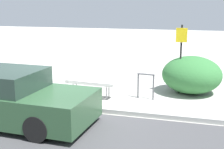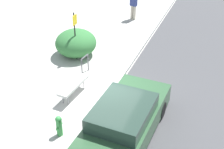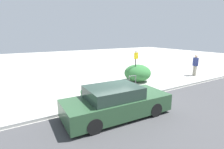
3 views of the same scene
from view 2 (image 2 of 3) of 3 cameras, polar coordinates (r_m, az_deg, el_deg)
The scene contains 9 objects.
ground_plane at distance 11.76m, azimuth -1.85°, elevation -5.70°, with size 60.00×60.00×0.00m, color #ADAAA3.
curb at distance 11.72m, azimuth -1.86°, elevation -5.45°, with size 60.00×0.20×0.13m.
bench at distance 12.06m, azimuth -7.10°, elevation -1.96°, with size 1.68×0.55×0.56m.
bike_rack at distance 13.48m, azimuth -4.98°, elevation 2.14°, with size 0.55×0.11×0.83m.
sign_post at distance 14.24m, azimuth -6.77°, elevation 7.71°, with size 0.36×0.08×2.30m.
fire_hydrant at distance 10.43m, azimuth -9.65°, elevation -9.12°, with size 0.36×0.22×0.77m.
shrub_hedge at distance 14.95m, azimuth -6.62°, elevation 5.75°, with size 1.98×1.95×1.26m.
pedestrian at distance 18.98m, azimuth 3.95°, elevation 12.75°, with size 0.30×0.44×1.79m.
parked_car_near at distance 10.10m, azimuth 2.24°, elevation -8.56°, with size 4.65×2.02×1.35m.
Camera 2 is at (-8.52, -3.75, 7.18)m, focal length 50.00 mm.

